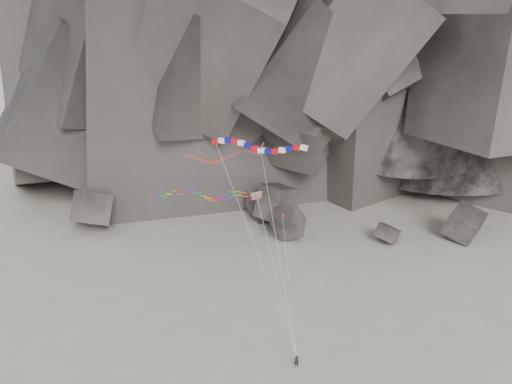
# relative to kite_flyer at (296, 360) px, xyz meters

# --- Properties ---
(ground) EXTENTS (260.00, 260.00, 0.00)m
(ground) POSITION_rel_kite_flyer_xyz_m (-6.90, 5.05, -0.91)
(ground) COLOR #A29982
(ground) RESTS_ON ground
(boulder_field) EXTENTS (77.60, 18.23, 8.96)m
(boulder_field) POSITION_rel_kite_flyer_xyz_m (-9.97, 38.52, 1.57)
(boulder_field) COLOR #47423F
(boulder_field) RESTS_ON ground
(kite_flyer) EXTENTS (0.71, 0.54, 1.83)m
(kite_flyer) POSITION_rel_kite_flyer_xyz_m (0.00, 0.00, 0.00)
(kite_flyer) COLOR black
(kite_flyer) RESTS_ON ground
(delta_kite) EXTENTS (14.65, 10.50, 23.19)m
(delta_kite) POSITION_rel_kite_flyer_xyz_m (-9.99, 9.03, 21.86)
(delta_kite) COLOR red
(delta_kite) RESTS_ON ground
(banner_kite) EXTENTS (11.13, 8.40, 23.97)m
(banner_kite) POSITION_rel_kite_flyer_xyz_m (-4.99, 6.24, 23.80)
(banner_kite) COLOR red
(banner_kite) RESTS_ON ground
(parafoil_kite) EXTENTS (19.29, 9.17, 17.30)m
(parafoil_kite) POSITION_rel_kite_flyer_xyz_m (-12.45, 8.70, 17.07)
(parafoil_kite) COLOR yellow
(parafoil_kite) RESTS_ON ground
(pennant_kite) EXTENTS (2.46, 8.34, 14.43)m
(pennant_kite) POSITION_rel_kite_flyer_xyz_m (-1.77, 6.61, 11.96)
(pennant_kite) COLOR red
(pennant_kite) RESTS_ON ground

